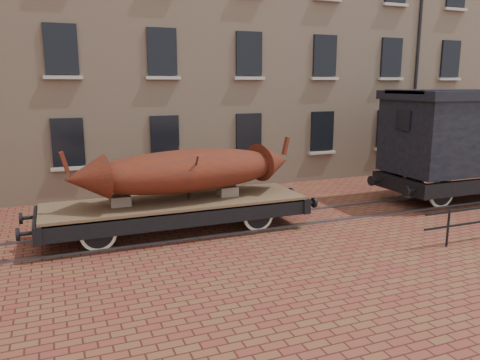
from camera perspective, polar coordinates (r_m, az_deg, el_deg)
name	(u,v)px	position (r m, az deg, el deg)	size (l,w,h in m)	color
ground	(281,220)	(14.89, 4.99, -4.92)	(90.00, 90.00, 0.00)	maroon
warehouse_cream	(246,28)	(24.76, 0.79, 18.09)	(40.00, 10.19, 14.00)	#D0AF8E
rail_track	(281,219)	(14.88, 4.99, -4.81)	(30.00, 1.52, 0.06)	#59595E
flatcar_wagon	(176,207)	(13.54, -7.75, -3.25)	(8.29, 2.25, 1.25)	brown
iron_boat	(188,170)	(13.40, -6.31, 1.17)	(6.84, 2.51, 1.63)	maroon
goods_van	(476,131)	(19.35, 26.79, 5.36)	(7.80, 2.84, 4.04)	black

